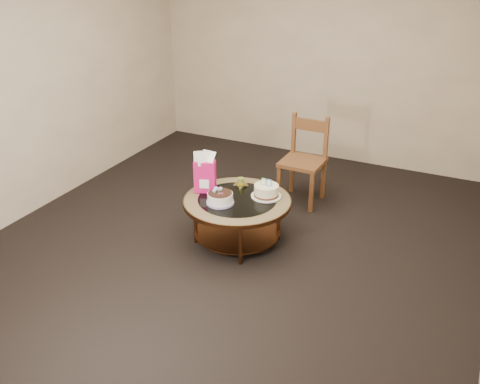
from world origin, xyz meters
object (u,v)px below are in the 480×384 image
at_px(cream_cake, 266,191).
at_px(gift_bag, 205,172).
at_px(coffee_table, 237,206).
at_px(decorated_cake, 220,198).
at_px(dining_chair, 304,160).

height_order(cream_cake, gift_bag, gift_bag).
bearing_deg(coffee_table, gift_bag, 177.46).
bearing_deg(decorated_cake, gift_bag, 145.91).
xyz_separation_m(decorated_cake, gift_bag, (-0.25, 0.17, 0.15)).
bearing_deg(decorated_cake, coffee_table, 56.37).
distance_m(decorated_cake, dining_chair, 1.32).
distance_m(cream_cake, gift_bag, 0.61).
relative_size(coffee_table, decorated_cake, 4.00).
distance_m(decorated_cake, gift_bag, 0.33).
distance_m(coffee_table, cream_cake, 0.31).
distance_m(coffee_table, dining_chair, 1.16).
height_order(coffee_table, dining_chair, dining_chair).
relative_size(decorated_cake, gift_bag, 0.64).
height_order(decorated_cake, gift_bag, gift_bag).
bearing_deg(dining_chair, coffee_table, -101.54).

